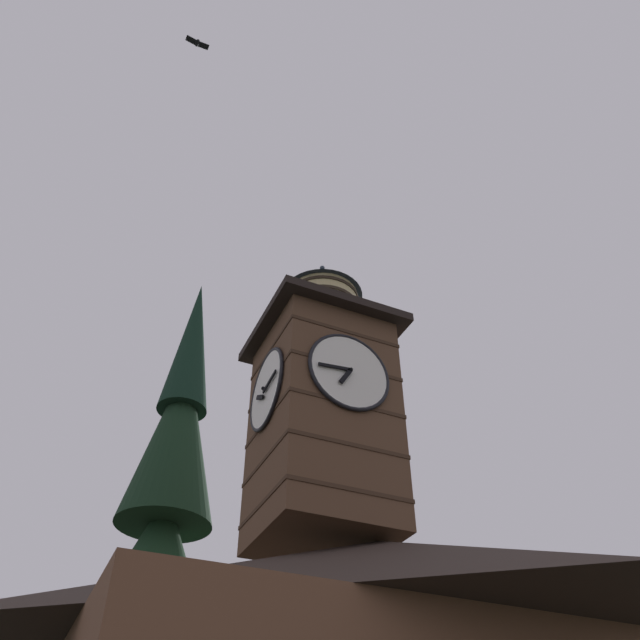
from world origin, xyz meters
TOP-DOWN VIEW (x-y plane):
  - clock_tower at (0.43, -3.09)m, footprint 3.76×3.76m
  - pine_tree_behind at (2.66, -10.74)m, footprint 5.91×5.91m
  - flying_bird_high at (5.81, -0.87)m, footprint 0.75×0.26m

SIDE VIEW (x-z plane):
  - pine_tree_behind at x=2.66m, z-range -2.60..18.29m
  - clock_tower at x=0.43m, z-range 6.83..15.62m
  - flying_bird_high at x=5.81m, z-range 21.85..22.00m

